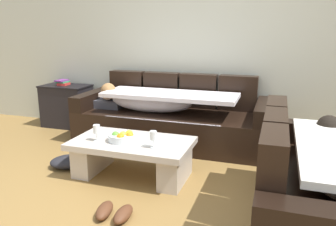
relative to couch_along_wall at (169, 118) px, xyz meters
name	(u,v)px	position (x,y,z in m)	size (l,w,h in m)	color
ground_plane	(142,204)	(0.29, -1.63, -0.33)	(14.00, 14.00, 0.00)	olive
back_wall	(201,38)	(0.29, 0.52, 1.02)	(9.00, 0.10, 2.70)	beige
couch_along_wall	(169,118)	(0.00, 0.00, 0.00)	(2.49, 0.92, 0.88)	black
couch_near_window	(322,190)	(1.70, -1.58, 0.01)	(0.92, 1.82, 0.88)	black
coffee_table	(132,154)	(-0.02, -1.13, -0.09)	(1.20, 0.68, 0.38)	beige
fruit_bowl	(123,137)	(-0.10, -1.17, 0.09)	(0.28, 0.28, 0.10)	silver
wine_glass_near_left	(97,130)	(-0.35, -1.24, 0.17)	(0.07, 0.07, 0.17)	silver
wine_glass_near_right	(153,136)	(0.26, -1.26, 0.17)	(0.07, 0.07, 0.17)	silver
open_magazine	(149,143)	(0.17, -1.16, 0.06)	(0.28, 0.21, 0.01)	white
side_cabinet	(67,106)	(-1.73, 0.22, -0.01)	(0.72, 0.44, 0.64)	black
book_stack_on_cabinet	(63,82)	(-1.78, 0.23, 0.35)	(0.17, 0.21, 0.08)	red
pair_of_shoes	(114,212)	(0.16, -1.90, -0.28)	(0.32, 0.29, 0.09)	#59331E
crumpled_garment	(69,162)	(-0.78, -1.14, -0.27)	(0.40, 0.32, 0.12)	#232328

